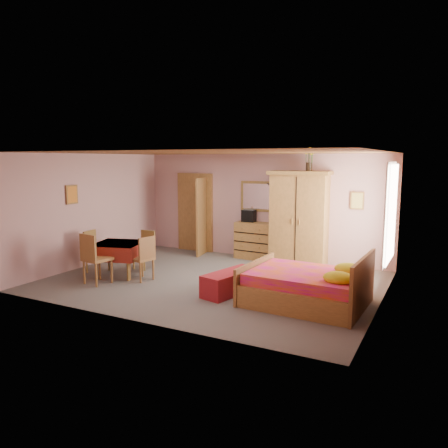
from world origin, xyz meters
The scene contains 23 objects.
floor centered at (0.00, 0.00, 0.00)m, with size 6.50×6.50×0.00m, color #615B55.
ceiling centered at (0.00, 0.00, 2.60)m, with size 6.50×6.50×0.00m, color brown.
wall_back centered at (0.00, 2.50, 1.30)m, with size 6.50×0.10×2.60m, color tan.
wall_front centered at (0.00, -2.50, 1.30)m, with size 6.50×0.10×2.60m, color tan.
wall_left centered at (-3.25, 0.00, 1.30)m, with size 0.10×5.00×2.60m, color tan.
wall_right centered at (3.25, 0.00, 1.30)m, with size 0.10×5.00×2.60m, color tan.
doorway centered at (-1.90, 2.47, 1.02)m, with size 1.06×0.12×2.15m, color #9E6B35.
window centered at (3.21, 1.20, 1.45)m, with size 0.08×1.40×1.95m, color white.
picture_left centered at (-3.22, -0.60, 1.70)m, with size 0.04×0.32×0.42m, color orange.
picture_back centered at (2.35, 2.47, 1.55)m, with size 0.30×0.04×0.40m, color #D8BF59.
chest_of_drawers centered at (-0.05, 2.29, 0.46)m, with size 0.97×0.48×0.91m, color #A47337.
wall_mirror centered at (-0.05, 2.50, 1.55)m, with size 0.97×0.05×0.76m, color white.
stereo centered at (-0.26, 2.34, 1.07)m, with size 0.32×0.24×0.30m, color black.
floor_lamp centered at (0.37, 2.27, 0.95)m, with size 0.24×0.24×1.90m, color black.
wardrobe centered at (1.11, 2.17, 1.10)m, with size 1.41×0.72×2.20m, color #A77438.
sunflower_vase centered at (1.30, 2.20, 2.47)m, with size 0.21×0.21×0.53m, color yellow.
bed centered at (2.09, -0.50, 0.46)m, with size 2.01×1.58×0.93m, color #C71382.
bench centered at (0.68, -0.55, 0.21)m, with size 0.46×1.24×0.41m, color maroon.
dining_table centered at (-1.99, -0.54, 0.36)m, with size 0.97×0.97×0.71m, color maroon.
chair_south centered at (-1.97, -1.20, 0.51)m, with size 0.47×0.47×1.03m, color #9B6834.
chair_north centered at (-1.92, 0.20, 0.43)m, with size 0.39×0.39×0.85m, color olive.
chair_west centered at (-2.64, -0.50, 0.46)m, with size 0.41×0.41×0.91m, color #A17636.
chair_east centered at (-1.36, -0.59, 0.46)m, with size 0.42×0.42×0.92m, color #956132.
Camera 1 is at (4.19, -7.58, 2.47)m, focal length 35.00 mm.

